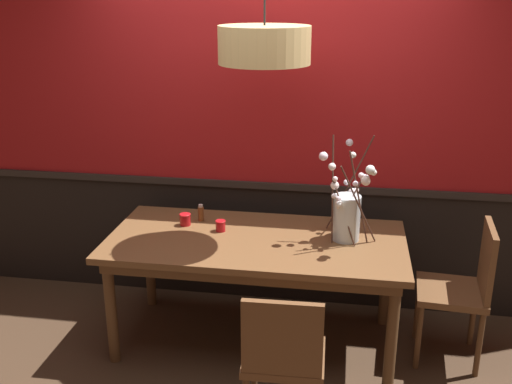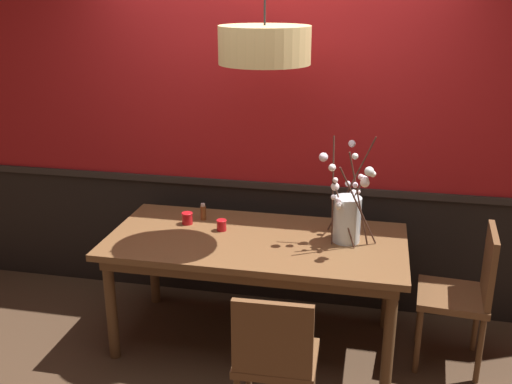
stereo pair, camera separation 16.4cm
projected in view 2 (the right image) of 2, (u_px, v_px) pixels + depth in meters
ground_plane at (256, 340)px, 4.06m from camera, size 24.00×24.00×0.00m
back_wall at (275, 133)px, 4.24m from camera, size 5.30×0.14×2.62m
dining_table at (256, 250)px, 3.83m from camera, size 1.92×0.92×0.76m
chair_head_east_end at (466, 290)px, 3.65m from camera, size 0.45×0.45×0.93m
chair_far_side_right at (315, 224)px, 4.67m from camera, size 0.45×0.45×0.96m
chair_far_side_left at (249, 220)px, 4.77m from camera, size 0.43×0.43×0.91m
chair_near_side_right at (275, 357)px, 3.01m from camera, size 0.43×0.39×0.88m
vase_with_blossoms at (347, 215)px, 3.71m from camera, size 0.38×0.55×0.68m
candle_holder_nearer_center at (187, 218)px, 4.03m from camera, size 0.08×0.08×0.08m
candle_holder_nearer_edge at (222, 225)px, 3.92m from camera, size 0.07×0.07×0.08m
condiment_bottle at (203, 212)px, 4.10m from camera, size 0.04×0.04×0.12m
pendant_lamp at (265, 45)px, 3.42m from camera, size 0.54×0.54×0.75m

